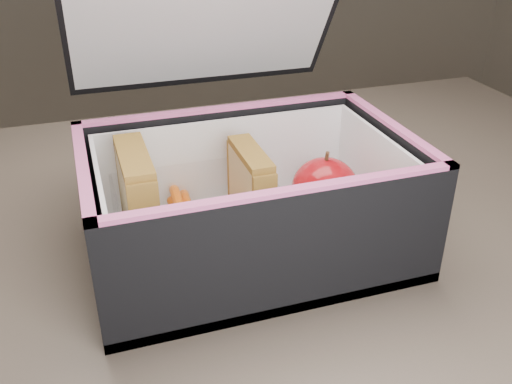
# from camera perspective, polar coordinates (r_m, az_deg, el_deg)

# --- Properties ---
(kitchen_table) EXTENTS (1.20, 0.80, 0.75)m
(kitchen_table) POSITION_cam_1_polar(r_m,az_deg,el_deg) (0.70, -1.58, -9.65)
(kitchen_table) COLOR brown
(kitchen_table) RESTS_ON ground
(lunch_bag) EXTENTS (0.32, 0.33, 0.30)m
(lunch_bag) POSITION_cam_1_polar(r_m,az_deg,el_deg) (0.57, -0.81, 0.07)
(lunch_bag) COLOR black
(lunch_bag) RESTS_ON kitchen_table
(plastic_tub) EXTENTS (0.16, 0.11, 0.07)m
(plastic_tub) POSITION_cam_1_polar(r_m,az_deg,el_deg) (0.58, -5.88, -2.35)
(plastic_tub) COLOR white
(plastic_tub) RESTS_ON lunch_bag
(sandwich_left) EXTENTS (0.03, 0.10, 0.11)m
(sandwich_left) POSITION_cam_1_polar(r_m,az_deg,el_deg) (0.56, -11.65, -1.16)
(sandwich_left) COLOR #E3BE8A
(sandwich_left) RESTS_ON plastic_tub
(sandwich_right) EXTENTS (0.02, 0.08, 0.09)m
(sandwich_right) POSITION_cam_1_polar(r_m,az_deg,el_deg) (0.58, -0.53, -0.02)
(sandwich_right) COLOR #E3BE8A
(sandwich_right) RESTS_ON plastic_tub
(carrot_sticks) EXTENTS (0.06, 0.14, 0.03)m
(carrot_sticks) POSITION_cam_1_polar(r_m,az_deg,el_deg) (0.59, -6.04, -3.48)
(carrot_sticks) COLOR orange
(carrot_sticks) RESTS_ON plastic_tub
(paper_napkin) EXTENTS (0.09, 0.09, 0.01)m
(paper_napkin) POSITION_cam_1_polar(r_m,az_deg,el_deg) (0.64, 7.04, -2.40)
(paper_napkin) COLOR white
(paper_napkin) RESTS_ON lunch_bag
(red_apple) EXTENTS (0.07, 0.07, 0.08)m
(red_apple) POSITION_cam_1_polar(r_m,az_deg,el_deg) (0.62, 6.90, 0.42)
(red_apple) COLOR #900006
(red_apple) RESTS_ON paper_napkin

